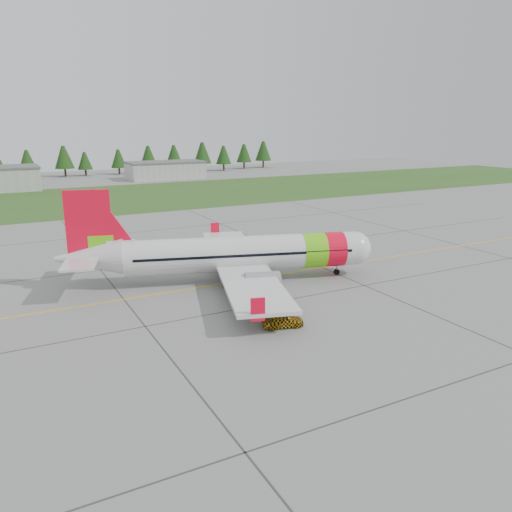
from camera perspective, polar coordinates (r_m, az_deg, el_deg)
ground at (r=51.73m, az=3.71°, el=-5.01°), size 320.00×320.00×0.00m
aircraft at (r=57.01m, az=-2.27°, el=0.21°), size 35.00×33.08×10.89m
follow_me_car at (r=44.36m, az=3.08°, el=-5.88°), size 1.59×1.77×3.75m
grass_strip at (r=127.20m, az=-16.03°, el=6.42°), size 320.00×50.00×0.03m
taxi_guideline at (r=58.32m, az=-0.39°, el=-2.63°), size 120.00×0.25×0.02m
hangar_east at (r=167.86m, az=-10.30°, el=9.59°), size 24.00×12.00×5.20m
treeline at (r=181.61m, az=-19.96°, el=10.09°), size 160.00×8.00×10.00m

